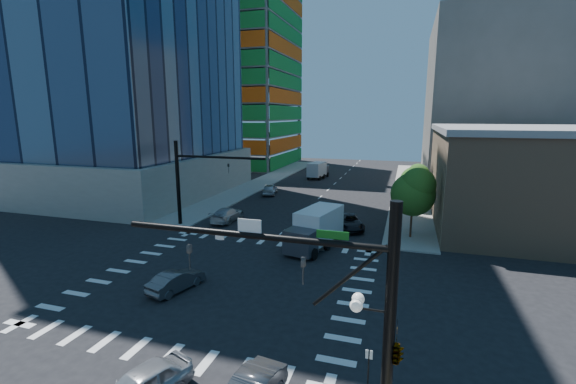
% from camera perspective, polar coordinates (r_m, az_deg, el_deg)
% --- Properties ---
extents(ground, '(160.00, 160.00, 0.00)m').
position_cam_1_polar(ground, '(28.96, -8.53, -12.80)').
color(ground, black).
rests_on(ground, ground).
extents(road_markings, '(20.00, 20.00, 0.01)m').
position_cam_1_polar(road_markings, '(28.95, -8.53, -12.80)').
color(road_markings, silver).
rests_on(road_markings, ground).
extents(sidewalk_ne, '(5.00, 60.00, 0.15)m').
position_cam_1_polar(sidewalk_ne, '(64.78, 17.59, 0.40)').
color(sidewalk_ne, gray).
rests_on(sidewalk_ne, ground).
extents(sidewalk_nw, '(5.00, 60.00, 0.15)m').
position_cam_1_polar(sidewalk_nw, '(69.16, -3.58, 1.58)').
color(sidewalk_nw, gray).
rests_on(sidewalk_nw, ground).
extents(construction_building, '(25.16, 34.50, 70.60)m').
position_cam_1_polar(construction_building, '(95.02, -7.73, 19.02)').
color(construction_building, gray).
rests_on(construction_building, ground).
extents(commercial_building, '(20.50, 22.50, 10.60)m').
position_cam_1_polar(commercial_building, '(48.04, 33.06, 1.76)').
color(commercial_building, '#937255').
rests_on(commercial_building, ground).
extents(bg_building_ne, '(24.00, 30.00, 28.00)m').
position_cam_1_polar(bg_building_ne, '(80.21, 28.80, 11.57)').
color(bg_building_ne, '#5C5852').
rests_on(bg_building_ne, ground).
extents(signal_mast_se, '(10.51, 2.48, 9.00)m').
position_cam_1_polar(signal_mast_se, '(14.01, 10.99, -17.82)').
color(signal_mast_se, black).
rests_on(signal_mast_se, sidewalk_se).
extents(signal_mast_nw, '(10.20, 0.40, 9.00)m').
position_cam_1_polar(signal_mast_nw, '(41.84, -14.32, 2.35)').
color(signal_mast_nw, black).
rests_on(signal_mast_nw, sidewalk_nw).
extents(tree_south, '(4.16, 4.16, 6.82)m').
position_cam_1_polar(tree_south, '(38.29, 18.24, 0.09)').
color(tree_south, '#382316').
rests_on(tree_south, sidewalk_ne).
extents(tree_north, '(3.54, 3.52, 5.78)m').
position_cam_1_polar(tree_north, '(50.24, 18.36, 1.84)').
color(tree_north, '#382316').
rests_on(tree_north, sidewalk_ne).
extents(no_parking_sign, '(0.30, 0.06, 2.20)m').
position_cam_1_polar(no_parking_sign, '(18.05, 11.83, -24.13)').
color(no_parking_sign, black).
rests_on(no_parking_sign, ground).
extents(car_nb_far, '(4.19, 5.93, 1.50)m').
position_cam_1_polar(car_nb_far, '(41.05, 9.00, -4.39)').
color(car_nb_far, black).
rests_on(car_nb_far, ground).
extents(car_sb_near, '(2.17, 5.34, 1.55)m').
position_cam_1_polar(car_sb_near, '(43.95, -9.01, -3.30)').
color(car_sb_near, silver).
rests_on(car_sb_near, ground).
extents(car_sb_mid, '(2.74, 4.97, 1.60)m').
position_cam_1_polar(car_sb_mid, '(57.92, -2.69, 0.41)').
color(car_sb_mid, '#B3B5BC').
rests_on(car_sb_mid, ground).
extents(car_sb_cross, '(2.54, 4.47, 1.39)m').
position_cam_1_polar(car_sb_cross, '(27.98, -16.20, -12.48)').
color(car_sb_cross, '#4B4C51').
rests_on(car_sb_cross, ground).
extents(box_truck_near, '(4.20, 7.04, 3.45)m').
position_cam_1_polar(box_truck_near, '(34.55, 3.86, -5.95)').
color(box_truck_near, black).
rests_on(box_truck_near, ground).
extents(box_truck_far, '(3.16, 6.10, 3.07)m').
position_cam_1_polar(box_truck_far, '(73.17, 4.55, 3.12)').
color(box_truck_far, black).
rests_on(box_truck_far, ground).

